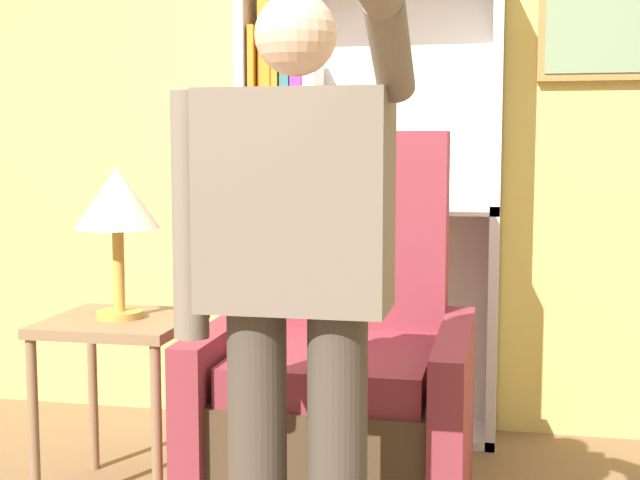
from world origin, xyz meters
TOP-DOWN VIEW (x-y plane):
  - wall_back at (0.01, 2.03)m, footprint 8.00×0.11m
  - bookcase at (0.04, 1.87)m, footprint 1.09×0.28m
  - armchair at (0.21, 1.03)m, footprint 0.86×0.86m
  - person_standing at (0.24, 0.24)m, footprint 0.61×0.78m
  - side_table at (-0.57, 0.99)m, footprint 0.49×0.49m
  - table_lamp at (-0.57, 0.99)m, footprint 0.29×0.29m

SIDE VIEW (x-z plane):
  - armchair at x=0.21m, z-range -0.25..1.04m
  - side_table at x=-0.57m, z-range 0.22..0.86m
  - person_standing at x=0.24m, z-range 0.12..1.73m
  - bookcase at x=0.04m, z-range -0.04..1.92m
  - table_lamp at x=-0.57m, z-range 0.78..1.30m
  - wall_back at x=0.01m, z-range 0.00..2.80m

